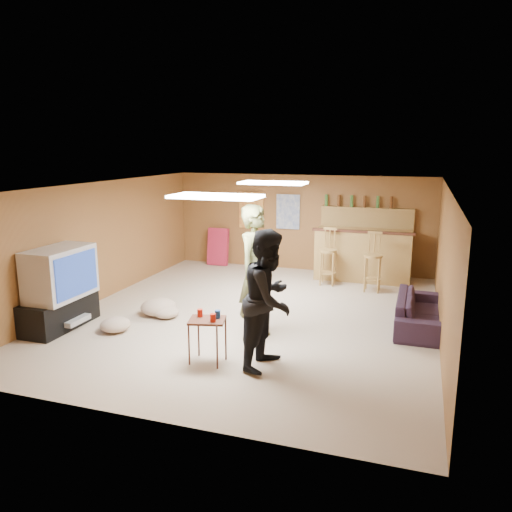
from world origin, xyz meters
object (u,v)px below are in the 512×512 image
(person_olive, at_px, (257,272))
(sofa, at_px, (419,311))
(tv_body, at_px, (60,273))
(bar_counter, at_px, (363,255))
(person_black, at_px, (269,299))
(tray_table, at_px, (208,341))

(person_olive, bearing_deg, sofa, -46.21)
(tv_body, relative_size, bar_counter, 0.55)
(person_olive, distance_m, person_black, 1.03)
(person_black, bearing_deg, bar_counter, 0.41)
(tray_table, bearing_deg, person_black, 11.78)
(tv_body, relative_size, person_olive, 0.55)
(bar_counter, bearing_deg, person_olive, -106.32)
(tv_body, distance_m, person_black, 3.51)
(bar_counter, xyz_separation_m, person_black, (-0.66, -4.76, 0.36))
(sofa, relative_size, tray_table, 2.92)
(person_olive, xyz_separation_m, tray_table, (-0.33, -1.07, -0.70))
(person_olive, distance_m, sofa, 2.73)
(bar_counter, height_order, person_black, person_black)
(tv_body, xyz_separation_m, person_olive, (3.02, 0.60, 0.11))
(person_black, xyz_separation_m, sofa, (1.86, 2.12, -0.65))
(person_black, xyz_separation_m, tray_table, (-0.80, -0.17, -0.61))
(person_olive, height_order, sofa, person_olive)
(tray_table, bearing_deg, tv_body, 170.06)
(person_black, relative_size, sofa, 1.03)
(tray_table, bearing_deg, sofa, 40.76)
(tray_table, bearing_deg, bar_counter, 73.51)
(bar_counter, distance_m, sofa, 2.91)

